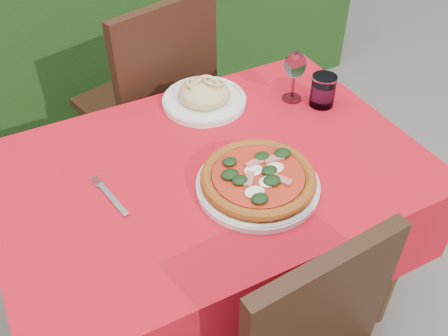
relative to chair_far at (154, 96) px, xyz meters
name	(u,v)px	position (x,y,z in m)	size (l,w,h in m)	color
ground	(214,306)	(-0.07, -0.67, -0.58)	(60.00, 60.00, 0.00)	#615C58
dining_table	(211,201)	(-0.07, -0.67, 0.02)	(1.26, 0.86, 0.75)	#452D16
chair_far	(154,96)	(0.00, 0.00, 0.00)	(0.56, 0.56, 1.01)	black
pizza_plate	(258,180)	(0.01, -0.82, 0.20)	(0.40, 0.40, 0.07)	silver
pasta_plate	(204,96)	(0.06, -0.37, 0.20)	(0.29, 0.29, 0.08)	white
water_glass	(323,92)	(0.41, -0.56, 0.22)	(0.08, 0.08, 0.11)	silver
wine_glass	(295,67)	(0.34, -0.48, 0.29)	(0.07, 0.07, 0.18)	silver
fork	(113,199)	(-0.37, -0.67, 0.17)	(0.03, 0.21, 0.01)	#B6B6BD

